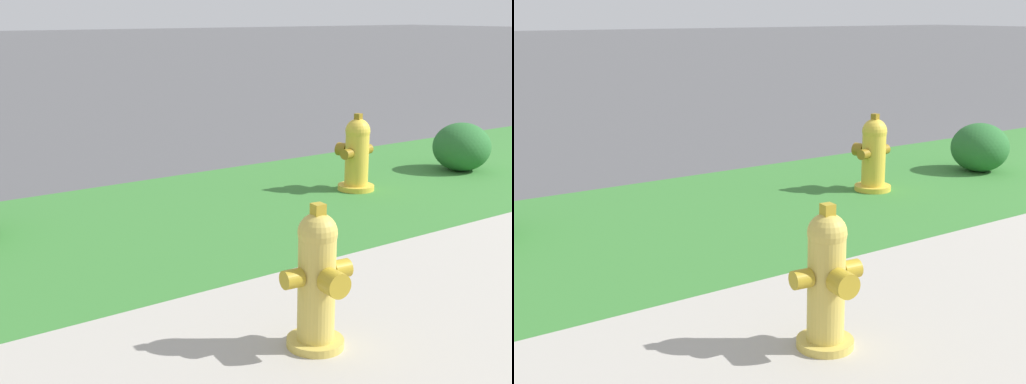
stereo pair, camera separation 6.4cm
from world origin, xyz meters
TOP-DOWN VIEW (x-y plane):
  - fire_hydrant_across_street at (-5.74, 0.32)m, footprint 0.37×0.33m
  - fire_hydrant_at_driveway at (-3.43, 2.52)m, footprint 0.40×0.38m
  - shrub_bush_mid_verge at (-2.01, 2.49)m, footprint 0.57×0.57m

SIDE VIEW (x-z plane):
  - shrub_bush_mid_verge at x=-2.01m, z-range 0.00..0.49m
  - fire_hydrant_at_driveway at x=-3.43m, z-range -0.02..0.68m
  - fire_hydrant_across_street at x=-5.74m, z-range -0.02..0.70m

